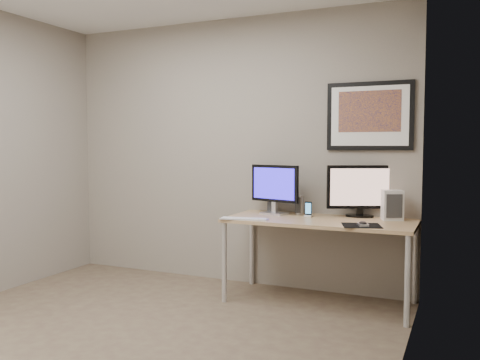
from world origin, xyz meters
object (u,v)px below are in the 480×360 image
Objects in this scene: framed_art at (369,116)px; keyboard at (244,219)px; desk at (319,227)px; fan_unit at (392,205)px; speaker_left at (272,202)px; speaker_right at (299,205)px; monitor_tv at (360,190)px; phone_dock at (308,209)px; monitor_large at (275,187)px.

keyboard is (-0.93, -0.62, -0.88)m from framed_art.
desk is 0.64m from fan_unit.
keyboard is 1.26m from fan_unit.
speaker_left is at bearing -174.89° from framed_art.
framed_art is 4.34× the size of speaker_right.
monitor_tv is 0.48m from phone_dock.
monitor_large is at bearing 161.31° from fan_unit.
monitor_large is 0.28m from speaker_right.
monitor_tv is 1.06m from keyboard.
monitor_tv is 2.94× the size of speaker_left.
monitor_large is 1.19× the size of keyboard.
monitor_tv reaches higher than speaker_right.
speaker_right is 0.61m from keyboard.
desk is 2.13× the size of framed_art.
desk is 0.50m from monitor_tv.
speaker_left is 0.43m from phone_dock.
phone_dock is (-0.48, -0.23, -0.82)m from framed_art.
fan_unit is at bearing -1.48° from speaker_right.
desk is 0.61m from speaker_left.
speaker_right is at bearing 131.44° from phone_dock.
speaker_left is at bearing 75.13° from keyboard.
speaker_right reaches higher than desk.
speaker_right is at bearing 47.92° from keyboard.
monitor_tv reaches higher than fan_unit.
monitor_large reaches higher than speaker_left.
monitor_tv is 0.57m from speaker_right.
desk is at bearing -1.50° from monitor_large.
speaker_left reaches higher than speaker_right.
desk is at bearing 16.61° from keyboard.
speaker_left is (-0.07, 0.12, -0.16)m from monitor_large.
fan_unit is at bearing -36.99° from monitor_tv.
monitor_large reaches higher than desk.
desk is at bearing -136.54° from framed_art.
speaker_left is 0.45× the size of keyboard.
monitor_tv is at bearing 22.79° from keyboard.
monitor_large is (-0.81, -0.20, -0.64)m from framed_art.
framed_art reaches higher than monitor_large.
monitor_tv reaches higher than monitor_large.
keyboard is (-0.58, -0.28, 0.07)m from desk.
phone_dock is at bearing 142.26° from desk.
monitor_tv is 0.32m from fan_unit.
phone_dock is 0.54× the size of fan_unit.
speaker_left is (-0.88, -0.08, -0.80)m from framed_art.
framed_art is 1.43m from keyboard.
speaker_left is 1.08× the size of speaker_right.
fan_unit is at bearing -30.28° from framed_art.
speaker_left is at bearing 175.43° from speaker_right.
framed_art is (0.35, 0.33, 0.96)m from desk.
fan_unit is (1.16, 0.48, 0.12)m from keyboard.
desk is 3.88× the size of keyboard.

